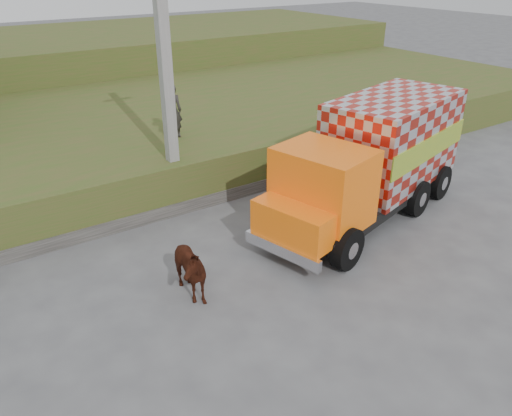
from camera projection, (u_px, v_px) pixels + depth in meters
ground at (294, 264)px, 12.42m from camera, size 120.00×120.00×0.00m
embankment at (138, 131)px, 19.49m from camera, size 40.00×12.00×1.50m
embankment_far at (55, 63)px, 28.05m from camera, size 40.00×12.00×3.00m
retaining_strip at (151, 213)px, 14.44m from camera, size 16.00×0.50×0.40m
utility_pole at (166, 71)px, 13.50m from camera, size 1.20×0.30×8.00m
cargo_truck at (374, 159)px, 14.19m from camera, size 7.76×4.10×3.31m
cow at (185, 269)px, 10.98m from camera, size 0.76×1.64×1.38m
pedestrian at (172, 111)px, 16.14m from camera, size 0.74×0.59×1.76m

